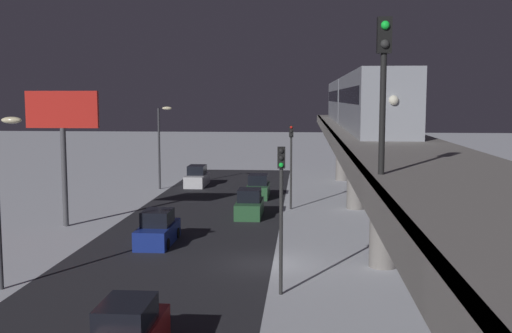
# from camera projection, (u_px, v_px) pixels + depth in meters

# --- Properties ---
(ground_plane) EXTENTS (240.00, 240.00, 0.00)m
(ground_plane) POSITION_uv_depth(u_px,v_px,m) (262.00, 264.00, 31.14)
(ground_plane) COLOR silver
(avenue_asphalt) EXTENTS (11.00, 81.08, 0.01)m
(avenue_asphalt) POSITION_uv_depth(u_px,v_px,m) (166.00, 262.00, 31.53)
(avenue_asphalt) COLOR #28282D
(avenue_asphalt) RESTS_ON ground_plane
(elevated_railway) EXTENTS (5.00, 81.08, 6.48)m
(elevated_railway) POSITION_uv_depth(u_px,v_px,m) (383.00, 155.00, 30.05)
(elevated_railway) COLOR gray
(elevated_railway) RESTS_ON ground_plane
(subway_train) EXTENTS (2.94, 36.87, 3.40)m
(subway_train) POSITION_uv_depth(u_px,v_px,m) (358.00, 100.00, 45.60)
(subway_train) COLOR #999EA8
(subway_train) RESTS_ON elevated_railway
(rail_signal) EXTENTS (0.36, 0.41, 4.00)m
(rail_signal) POSITION_uv_depth(u_px,v_px,m) (384.00, 68.00, 15.47)
(rail_signal) COLOR black
(rail_signal) RESTS_ON elevated_railway
(sedan_blue) EXTENTS (1.91, 4.45, 1.97)m
(sedan_blue) POSITION_uv_depth(u_px,v_px,m) (158.00, 230.00, 35.45)
(sedan_blue) COLOR navy
(sedan_blue) RESTS_ON ground_plane
(sedan_green) EXTENTS (1.80, 4.19, 1.97)m
(sedan_green) POSITION_uv_depth(u_px,v_px,m) (249.00, 205.00, 43.62)
(sedan_green) COLOR #2D6038
(sedan_green) RESTS_ON ground_plane
(sedan_green_2) EXTENTS (1.80, 4.11, 1.97)m
(sedan_green_2) POSITION_uv_depth(u_px,v_px,m) (258.00, 188.00, 51.94)
(sedan_green_2) COLOR #2D6038
(sedan_green_2) RESTS_ON ground_plane
(sedan_white) EXTENTS (1.80, 4.68, 1.97)m
(sedan_white) POSITION_uv_depth(u_px,v_px,m) (197.00, 177.00, 58.82)
(sedan_white) COLOR silver
(sedan_white) RESTS_ON ground_plane
(traffic_light_near) EXTENTS (0.32, 0.44, 6.40)m
(traffic_light_near) POSITION_uv_depth(u_px,v_px,m) (281.00, 199.00, 25.86)
(traffic_light_near) COLOR #2D2D2D
(traffic_light_near) RESTS_ON ground_plane
(traffic_light_mid) EXTENTS (0.32, 0.44, 6.40)m
(traffic_light_mid) POSITION_uv_depth(u_px,v_px,m) (291.00, 154.00, 46.03)
(traffic_light_mid) COLOR #2D2D2D
(traffic_light_mid) RESTS_ON ground_plane
(commercial_billboard) EXTENTS (4.80, 0.36, 8.90)m
(commercial_billboard) POSITION_uv_depth(u_px,v_px,m) (63.00, 123.00, 39.58)
(commercial_billboard) COLOR #4C4C51
(commercial_billboard) RESTS_ON ground_plane
(street_lamp_near) EXTENTS (1.35, 0.44, 7.65)m
(street_lamp_near) POSITION_uv_depth(u_px,v_px,m) (2.00, 182.00, 26.50)
(street_lamp_near) COLOR #38383D
(street_lamp_near) RESTS_ON ground_plane
(street_lamp_far) EXTENTS (1.35, 0.44, 7.65)m
(street_lamp_far) POSITION_uv_depth(u_px,v_px,m) (161.00, 137.00, 56.22)
(street_lamp_far) COLOR #38383D
(street_lamp_far) RESTS_ON ground_plane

